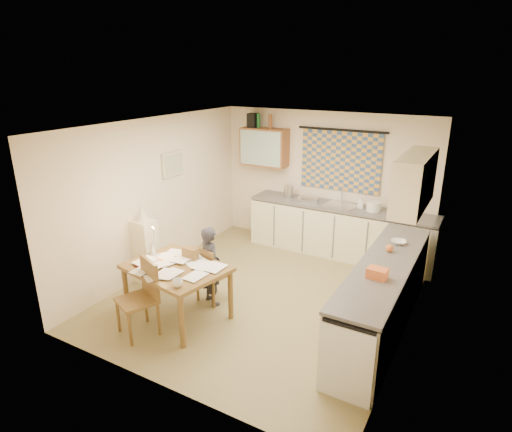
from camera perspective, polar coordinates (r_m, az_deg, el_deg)
The scene contains 44 objects.
floor at distance 6.50m, azimuth 1.26°, elevation -10.49°, with size 4.00×4.50×0.02m, color olive.
ceiling at distance 5.70m, azimuth 1.44°, elevation 12.13°, with size 4.00×4.50×0.02m, color white.
wall_back at distance 7.97m, azimuth 9.05°, elevation 4.68°, with size 4.00×0.02×2.50m, color beige.
wall_front at distance 4.28m, azimuth -13.23°, elevation -8.55°, with size 4.00×0.02×2.50m, color beige.
wall_left at distance 7.11m, azimuth -13.11°, elevation 2.65°, with size 0.02×4.50×2.50m, color beige.
wall_right at distance 5.40m, azimuth 20.53°, elevation -3.35°, with size 0.02×4.50×2.50m, color beige.
window_blind at distance 7.75m, azimuth 11.19°, elevation 7.18°, with size 1.45×0.03×1.05m, color #34507D.
curtain_rod at distance 7.64m, azimuth 11.41°, elevation 11.19°, with size 0.04×0.04×1.60m, color black.
wall_cabinet at distance 8.16m, azimuth 1.14°, elevation 9.19°, with size 0.90×0.34×0.70m, color brown.
wall_cabinet_glass at distance 8.01m, azimuth 0.55°, elevation 9.01°, with size 0.84×0.02×0.64m, color #99B2A5.
upper_cabinet_right at distance 5.77m, azimuth 20.40°, elevation 4.34°, with size 0.34×1.30×0.70m, color beige.
framed_print at distance 7.26m, azimuth -11.03°, elevation 6.81°, with size 0.04×0.50×0.40m, color beige.
print_canvas at distance 7.25m, azimuth -10.87°, elevation 6.79°, with size 0.01×0.42×0.32m, color beige.
counter_back at distance 7.79m, azimuth 11.04°, elevation -1.95°, with size 3.30×0.62×0.92m.
counter_right at distance 5.78m, azimuth 16.55°, elevation -10.18°, with size 0.62×2.95×0.92m.
stove at distance 4.76m, azimuth 12.85°, elevation -16.97°, with size 0.56×0.56×0.87m.
sink at distance 7.65m, azimuth 11.13°, elevation 1.06°, with size 0.55×0.45×0.10m, color silver.
tap at distance 7.78m, azimuth 11.38°, elevation 2.72°, with size 0.03×0.03×0.28m, color silver.
dish_rack at distance 7.83m, azimuth 6.94°, elevation 2.24°, with size 0.35×0.30×0.06m, color silver.
kettle at distance 7.95m, azimuth 4.41°, elevation 3.26°, with size 0.18×0.18×0.24m, color silver.
mixing_bowl at distance 7.47m, azimuth 15.42°, elevation 1.24°, with size 0.24×0.24×0.16m, color white.
soap_bottle at distance 7.56m, azimuth 13.76°, elevation 1.79°, with size 0.11×0.11×0.21m, color white.
bowl at distance 6.19m, azimuth 18.49°, elevation -3.32°, with size 0.25×0.25×0.05m, color white.
orange_bag at distance 5.13m, azimuth 15.86°, elevation -7.34°, with size 0.22×0.16×0.12m, color orange.
fruit_orange at distance 5.88m, azimuth 17.37°, elevation -4.11°, with size 0.10×0.10×0.10m, color orange.
speaker at distance 8.21m, azimuth -0.43°, elevation 12.64°, with size 0.16×0.20×0.26m, color black.
bottle_green at distance 8.15m, azimuth 0.32°, elevation 12.60°, with size 0.07×0.07×0.26m, color #195926.
bottle_brown at distance 8.03m, azimuth 1.91°, elevation 12.49°, with size 0.07×0.07×0.26m, color brown.
dining_table at distance 5.90m, azimuth -10.39°, elevation -9.85°, with size 1.42×1.18×0.75m.
chair_far at distance 6.26m, azimuth -5.76°, elevation -8.98°, with size 0.45×0.45×0.85m.
chair_near at distance 5.70m, azimuth -15.29°, elevation -12.23°, with size 0.57×0.57×0.97m.
person at distance 6.07m, azimuth -6.06°, elevation -6.62°, with size 0.50×0.45×1.16m, color black.
shelf_stand at distance 6.89m, azimuth -14.52°, elevation -4.57°, with size 0.32×0.30×1.02m, color beige.
lampshade at distance 6.67m, azimuth -14.95°, elevation 0.31°, with size 0.20×0.20×0.22m, color beige.
letter_rack at distance 5.87m, azimuth -8.77°, elevation -4.96°, with size 0.22×0.10×0.16m, color brown.
mug at distance 5.20m, azimuth -10.40°, elevation -8.77°, with size 0.12×0.12×0.09m, color white.
magazine at distance 5.92m, azimuth -15.07°, elevation -5.94°, with size 0.23×0.28×0.02m, color maroon.
book at distance 5.95m, azimuth -14.03°, elevation -5.77°, with size 0.21×0.26×0.02m, color orange.
orange_box at distance 5.78m, azimuth -14.51°, elevation -6.43°, with size 0.12×0.08×0.04m, color orange.
eyeglasses at distance 5.44m, azimuth -11.92°, elevation -8.02°, with size 0.13×0.04×0.02m, color black.
candle_holder at distance 6.08m, azimuth -13.59°, elevation -4.34°, with size 0.06×0.06×0.18m, color silver.
candle at distance 5.98m, azimuth -13.37°, elevation -2.62°, with size 0.02×0.02×0.22m, color white.
candle_flame at distance 5.96m, azimuth -13.63°, elevation -1.46°, with size 0.02×0.02×0.02m, color #FFCC66.
papers at distance 5.76m, azimuth -10.50°, elevation -6.28°, with size 1.18×1.03×0.03m.
Camera 1 is at (2.65, -5.00, 3.20)m, focal length 30.00 mm.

